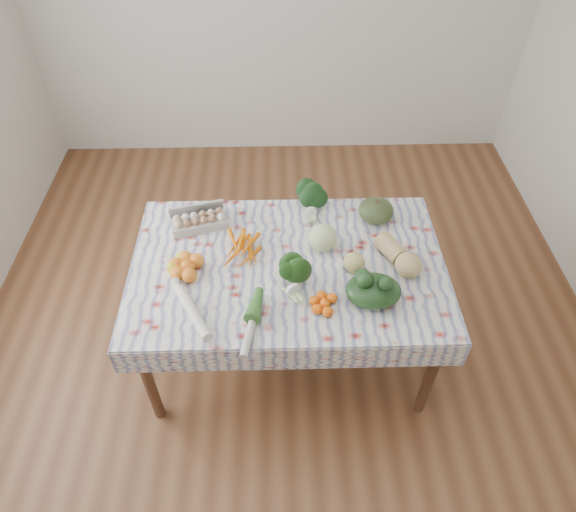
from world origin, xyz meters
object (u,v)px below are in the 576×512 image
object	(u,v)px
dining_table	(288,274)
egg_carton	(200,222)
butternut_squash	(399,254)
grapefruit	(354,263)
kabocha_squash	(376,210)
cabbage	(323,238)

from	to	relation	value
dining_table	egg_carton	size ratio (longest dim) A/B	5.17
egg_carton	butternut_squash	world-z (taller)	butternut_squash
grapefruit	egg_carton	bearing A→B (deg)	157.26
butternut_squash	grapefruit	bearing A→B (deg)	163.59
kabocha_squash	cabbage	xyz separation A→B (m)	(-0.32, -0.23, 0.01)
egg_carton	butternut_squash	xyz separation A→B (m)	(1.07, -0.30, 0.03)
kabocha_squash	cabbage	bearing A→B (deg)	-144.50
egg_carton	butternut_squash	bearing A→B (deg)	-30.49
dining_table	butternut_squash	bearing A→B (deg)	-1.11
kabocha_squash	cabbage	size ratio (longest dim) A/B	1.30
kabocha_squash	cabbage	distance (m)	0.39
cabbage	grapefruit	distance (m)	0.23
kabocha_squash	butternut_squash	size ratio (longest dim) A/B	0.68
dining_table	grapefruit	bearing A→B (deg)	-9.11
kabocha_squash	grapefruit	xyz separation A→B (m)	(-0.17, -0.40, -0.01)
kabocha_squash	grapefruit	distance (m)	0.43
dining_table	kabocha_squash	size ratio (longest dim) A/B	8.02
butternut_squash	egg_carton	bearing A→B (deg)	137.43
cabbage	dining_table	bearing A→B (deg)	-148.81
cabbage	butternut_squash	world-z (taller)	cabbage
kabocha_squash	grapefruit	bearing A→B (deg)	-113.11
cabbage	butternut_squash	bearing A→B (deg)	-17.81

